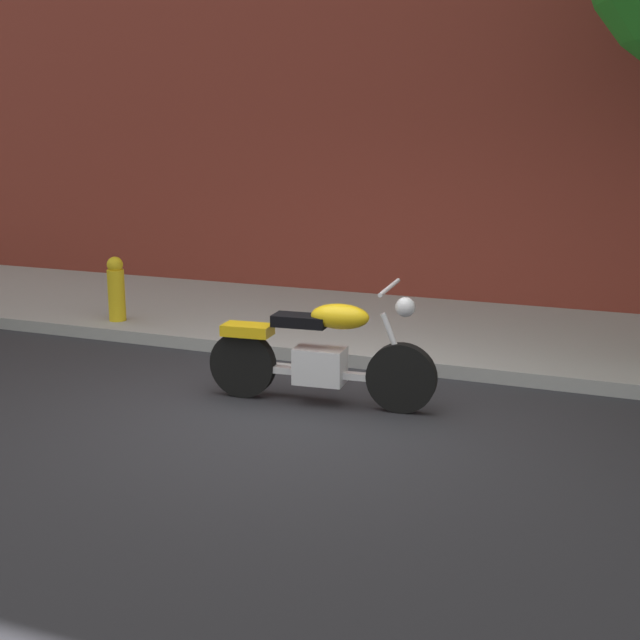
# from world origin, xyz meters

# --- Properties ---
(ground_plane) EXTENTS (60.00, 60.00, 0.00)m
(ground_plane) POSITION_xyz_m (0.00, 0.00, 0.00)
(ground_plane) COLOR #28282D
(sidewalk) EXTENTS (22.98, 3.10, 0.14)m
(sidewalk) POSITION_xyz_m (0.00, 3.06, 0.07)
(sidewalk) COLOR #9B9B9B
(sidewalk) RESTS_ON ground
(motorcycle) EXTENTS (2.07, 0.70, 1.11)m
(motorcycle) POSITION_xyz_m (0.08, 0.34, 0.46)
(motorcycle) COLOR black
(motorcycle) RESTS_ON ground
(fire_hydrant) EXTENTS (0.20, 0.20, 0.91)m
(fire_hydrant) POSITION_xyz_m (-3.15, 1.92, 0.46)
(fire_hydrant) COLOR gold
(fire_hydrant) RESTS_ON ground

